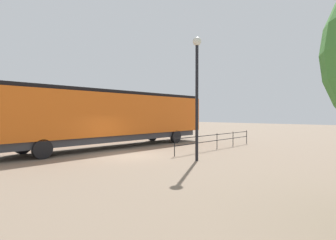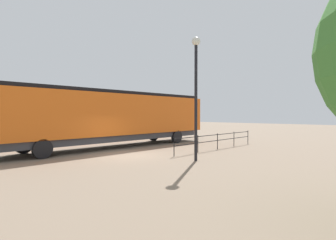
# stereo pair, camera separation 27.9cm
# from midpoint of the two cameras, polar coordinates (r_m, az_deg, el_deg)

# --- Properties ---
(ground_plane) EXTENTS (120.00, 120.00, 0.00)m
(ground_plane) POSITION_cam_midpoint_polar(r_m,az_deg,el_deg) (16.64, -8.90, -7.36)
(ground_plane) COLOR #84705B
(locomotive) EXTENTS (3.16, 17.77, 4.16)m
(locomotive) POSITION_cam_midpoint_polar(r_m,az_deg,el_deg) (20.91, -11.04, 0.82)
(locomotive) COLOR orange
(locomotive) RESTS_ON ground_plane
(lamp_post) EXTENTS (0.46, 0.46, 6.55)m
(lamp_post) POSITION_cam_midpoint_polar(r_m,az_deg,el_deg) (14.61, 5.52, 8.46)
(lamp_post) COLOR black
(lamp_post) RESTS_ON ground_plane
(platform_fence) EXTENTS (0.05, 9.36, 1.11)m
(platform_fence) POSITION_cam_midpoint_polar(r_m,az_deg,el_deg) (19.73, 9.82, -3.85)
(platform_fence) COLOR black
(platform_fence) RESTS_ON ground_plane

